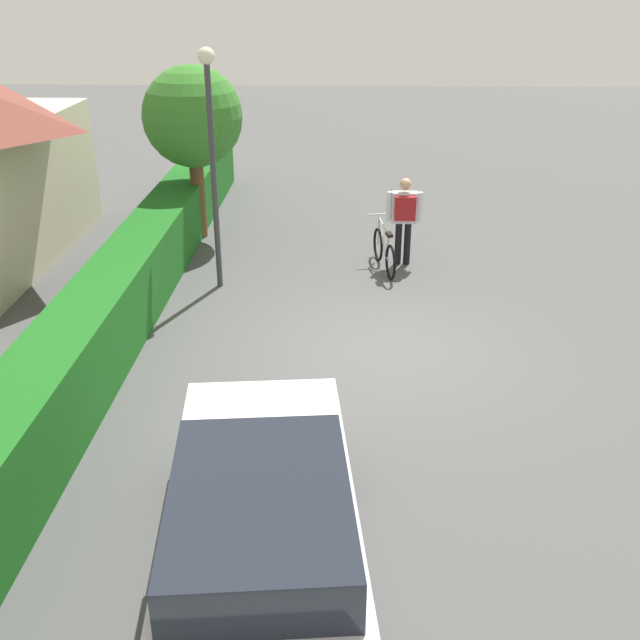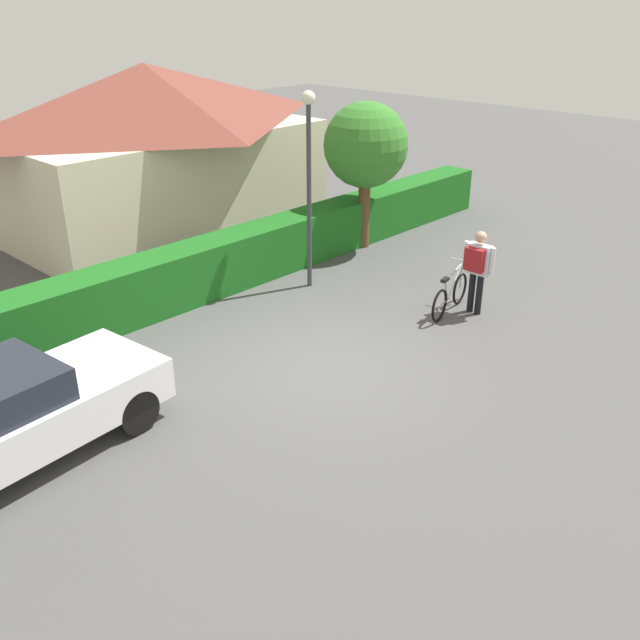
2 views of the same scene
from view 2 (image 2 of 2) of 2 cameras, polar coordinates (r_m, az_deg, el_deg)
ground_plane at (r=11.77m, az=0.93°, el=-4.22°), size 60.00×60.00×0.00m
hedge_row at (r=14.42m, az=-11.41°, el=3.54°), size 20.27×0.90×1.16m
house_distant at (r=19.38m, az=-13.81°, el=13.81°), size 8.32×5.65×4.26m
parked_car_near at (r=10.10m, az=-24.53°, el=-7.15°), size 4.23×2.06×1.43m
bicycle at (r=14.02m, az=10.71°, el=2.05°), size 1.66×0.53×0.96m
person_rider at (r=13.83m, az=12.88°, el=4.49°), size 0.36×0.68×1.70m
street_lamp at (r=14.42m, az=-0.93°, el=12.76°), size 0.28×0.28×4.12m
tree_kerbside at (r=17.07m, az=3.80°, el=14.14°), size 2.04×2.04×3.57m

